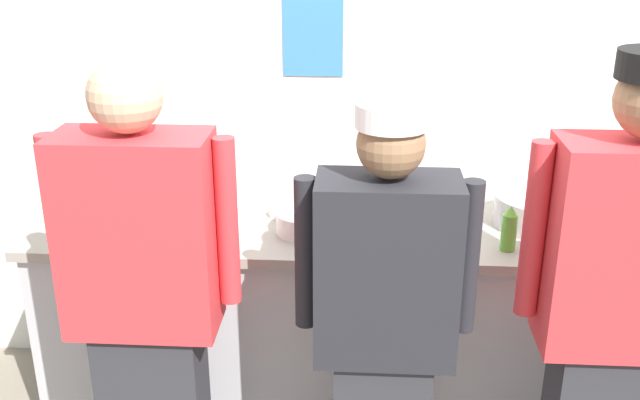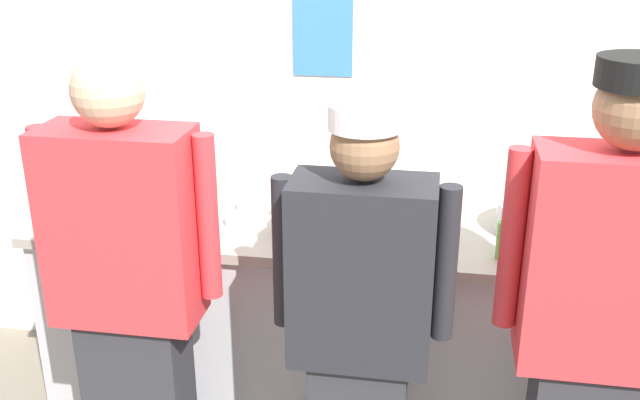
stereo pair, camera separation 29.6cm
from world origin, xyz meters
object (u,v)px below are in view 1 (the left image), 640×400
Objects in this scene: deli_cup at (92,222)px; chef_far_right at (619,315)px; ramekin_yellow_sauce at (281,212)px; plate_stack_front at (158,212)px; sheet_tray at (396,224)px; chef_center at (384,328)px; ramekin_green_sauce at (245,208)px; plate_stack_rear at (303,223)px; squeeze_bottle_secondary at (330,190)px; ramekin_orange_sauce at (207,211)px; squeeze_bottle_spare at (69,205)px; mixing_bowl_steel at (540,210)px; squeeze_bottle_primary at (509,229)px; chef_near_left at (146,304)px; ramekin_red_sauce at (239,223)px.

chef_far_right is at bearing -16.11° from deli_cup.
chef_far_right is at bearing -33.89° from ramekin_yellow_sauce.
chef_far_right reaches higher than plate_stack_front.
chef_far_right is at bearing -45.98° from sheet_tray.
chef_center is 0.96m from ramekin_green_sauce.
plate_stack_rear is at bearing -8.39° from plate_stack_front.
ramekin_green_sauce is at bearing 126.71° from chef_center.
squeeze_bottle_secondary is 2.09× the size of ramekin_yellow_sauce.
chef_center is 16.23× the size of ramekin_yellow_sauce.
squeeze_bottle_secondary reaches higher than ramekin_yellow_sauce.
deli_cup is (-1.18, -0.15, 0.04)m from sheet_tray.
plate_stack_front is at bearing 171.61° from plate_stack_rear.
squeeze_bottle_secondary reaches higher than ramekin_orange_sauce.
sheet_tray is 2.10× the size of squeeze_bottle_spare.
squeeze_bottle_secondary is 0.96m from deli_cup.
plate_stack_rear is (-0.31, 0.58, 0.12)m from chef_center.
plate_stack_front is at bearing 156.94° from chef_far_right.
mixing_bowl_steel is 1.36m from ramekin_orange_sauce.
mixing_bowl_steel is 2.07× the size of squeeze_bottle_primary.
squeeze_bottle_secondary is at bearing 17.94° from deli_cup.
chef_far_right is 1.51m from ramekin_green_sauce.
mixing_bowl_steel is at bearing 5.36° from sheet_tray.
chef_center reaches higher than plate_stack_front.
squeeze_bottle_spare reaches higher than ramekin_orange_sauce.
squeeze_bottle_primary is at bearing 44.83° from chef_center.
mixing_bowl_steel is 0.30m from squeeze_bottle_primary.
plate_stack_front is at bearing 171.67° from squeeze_bottle_primary.
chef_near_left reaches higher than ramekin_green_sauce.
mixing_bowl_steel is at bearing 55.92° from squeeze_bottle_primary.
ramekin_yellow_sauce is at bearing 119.48° from chef_center.
chef_center is at bearing -24.33° from squeeze_bottle_spare.
chef_center reaches higher than ramekin_red_sauce.
squeeze_bottle_spare is at bearing -175.34° from mixing_bowl_steel.
ramekin_yellow_sauce is 0.31m from ramekin_orange_sauce.
mixing_bowl_steel reaches higher than deli_cup.
deli_cup is (-1.13, 0.50, 0.13)m from chef_center.
plate_stack_front is at bearing 170.07° from ramekin_red_sauce.
chef_far_right is at bearing -23.06° from plate_stack_front.
ramekin_yellow_sauce is (-0.41, 0.73, 0.10)m from chef_center.
squeeze_bottle_spare is 0.13m from deli_cup.
plate_stack_front is at bearing 143.90° from chef_center.
ramekin_orange_sauce is (-1.44, 0.75, 0.01)m from chef_far_right.
squeeze_bottle_primary reaches higher than deli_cup.
squeeze_bottle_secondary is at bearing 152.29° from sheet_tray.
chef_near_left is 16.06× the size of ramekin_red_sauce.
sheet_tray is 4.43× the size of ramekin_green_sauce.
squeeze_bottle_primary reaches higher than ramekin_red_sauce.
squeeze_bottle_secondary is (0.10, 0.22, 0.06)m from plate_stack_rear.
squeeze_bottle_spare is at bearing 129.64° from chef_near_left.
sheet_tray is 2.44× the size of squeeze_bottle_primary.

